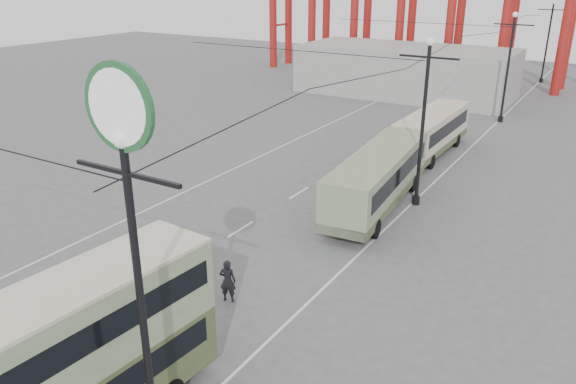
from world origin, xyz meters
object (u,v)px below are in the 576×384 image
Objects in this scene: single_decker_cream at (432,131)px; pedestrian at (228,281)px; double_decker_bus at (65,362)px; single_decker_green at (378,177)px; lamp_post_near at (128,192)px.

pedestrian is at bearing -91.27° from single_decker_cream.
double_decker_bus is 20.23m from single_decker_green.
lamp_post_near is 31.36m from single_decker_cream.
lamp_post_near is at bearing 92.01° from pedestrian.
lamp_post_near reaches higher than pedestrian.
single_decker_cream is at bearing 88.04° from single_decker_green.
pedestrian is (-0.71, -23.39, -0.82)m from single_decker_cream.
single_decker_green is at bearing 93.03° from double_decker_bus.
double_decker_bus is at bearing -89.40° from single_decker_cream.
lamp_post_near is 5.63m from double_decker_bus.
single_decker_cream is at bearing -112.47° from pedestrian.
double_decker_bus reaches higher than single_decker_green.
double_decker_bus is 31.50m from single_decker_cream.
pedestrian is (-0.79, 8.10, -1.85)m from double_decker_bus.
double_decker_bus is at bearing -160.17° from lamp_post_near.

